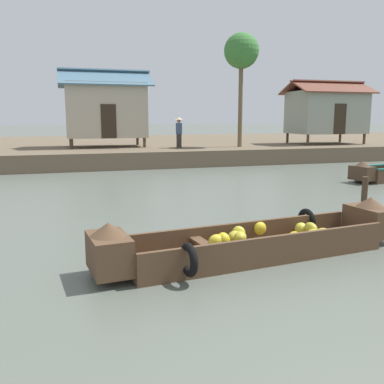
{
  "coord_description": "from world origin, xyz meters",
  "views": [
    {
      "loc": [
        -2.51,
        -1.23,
        2.45
      ],
      "look_at": [
        0.21,
        7.64,
        0.81
      ],
      "focal_mm": 39.46,
      "sensor_mm": 36.0,
      "label": 1
    }
  ],
  "objects_px": {
    "banana_boat": "(258,240)",
    "stilt_house_mid_left": "(106,109)",
    "vendor_person": "(179,131)",
    "palm_tree_near": "(241,53)",
    "mooring_post": "(364,199)",
    "stilt_house_mid_right": "(326,111)"
  },
  "relations": [
    {
      "from": "banana_boat",
      "to": "stilt_house_mid_left",
      "type": "relative_size",
      "value": 1.18
    },
    {
      "from": "stilt_house_mid_left",
      "to": "vendor_person",
      "type": "relative_size",
      "value": 3.01
    },
    {
      "from": "palm_tree_near",
      "to": "mooring_post",
      "type": "relative_size",
      "value": 5.72
    },
    {
      "from": "stilt_house_mid_right",
      "to": "vendor_person",
      "type": "relative_size",
      "value": 3.07
    },
    {
      "from": "stilt_house_mid_right",
      "to": "palm_tree_near",
      "type": "height_order",
      "value": "palm_tree_near"
    },
    {
      "from": "palm_tree_near",
      "to": "mooring_post",
      "type": "bearing_deg",
      "value": -101.63
    },
    {
      "from": "banana_boat",
      "to": "vendor_person",
      "type": "xyz_separation_m",
      "value": [
        2.89,
        15.83,
        1.45
      ]
    },
    {
      "from": "banana_boat",
      "to": "stilt_house_mid_left",
      "type": "bearing_deg",
      "value": 92.61
    },
    {
      "from": "banana_boat",
      "to": "stilt_house_mid_right",
      "type": "relative_size",
      "value": 1.16
    },
    {
      "from": "stilt_house_mid_left",
      "to": "stilt_house_mid_right",
      "type": "xyz_separation_m",
      "value": [
        13.53,
        -1.15,
        -0.08
      ]
    },
    {
      "from": "stilt_house_mid_right",
      "to": "mooring_post",
      "type": "distance_m",
      "value": 17.81
    },
    {
      "from": "banana_boat",
      "to": "stilt_house_mid_left",
      "type": "distance_m",
      "value": 18.03
    },
    {
      "from": "stilt_house_mid_right",
      "to": "stilt_house_mid_left",
      "type": "bearing_deg",
      "value": 175.16
    },
    {
      "from": "palm_tree_near",
      "to": "vendor_person",
      "type": "height_order",
      "value": "palm_tree_near"
    },
    {
      "from": "stilt_house_mid_right",
      "to": "vendor_person",
      "type": "bearing_deg",
      "value": -175.1
    },
    {
      "from": "stilt_house_mid_left",
      "to": "palm_tree_near",
      "type": "height_order",
      "value": "palm_tree_near"
    },
    {
      "from": "vendor_person",
      "to": "mooring_post",
      "type": "xyz_separation_m",
      "value": [
        0.64,
        -14.24,
        -1.21
      ]
    },
    {
      "from": "stilt_house_mid_left",
      "to": "palm_tree_near",
      "type": "bearing_deg",
      "value": -16.48
    },
    {
      "from": "vendor_person",
      "to": "mooring_post",
      "type": "relative_size",
      "value": 1.53
    },
    {
      "from": "palm_tree_near",
      "to": "vendor_person",
      "type": "distance_m",
      "value": 5.5
    },
    {
      "from": "stilt_house_mid_left",
      "to": "mooring_post",
      "type": "height_order",
      "value": "stilt_house_mid_left"
    },
    {
      "from": "stilt_house_mid_left",
      "to": "mooring_post",
      "type": "distance_m",
      "value": 16.96
    }
  ]
}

